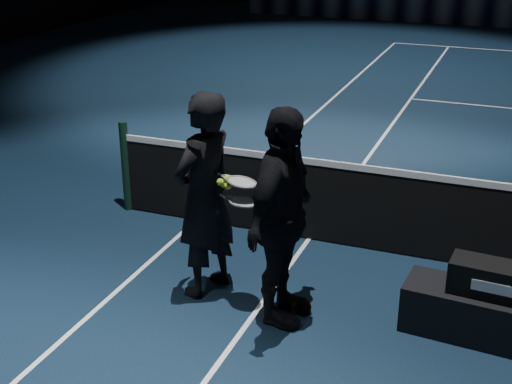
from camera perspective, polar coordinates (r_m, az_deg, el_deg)
net_post_left at (r=8.59m, az=-10.38°, el=2.03°), size 0.10×0.10×1.10m
player_bench at (r=6.43m, az=18.07°, el=-9.42°), size 1.45×0.58×0.43m
racket_bag at (r=6.26m, az=18.46°, el=-6.65°), size 0.73×0.36×0.28m
bag_signature at (r=6.12m, az=18.36°, el=-7.32°), size 0.33×0.03×0.09m
player_a at (r=6.52m, az=-4.16°, el=-0.30°), size 0.65×0.82×1.95m
player_b at (r=6.05m, az=2.06°, el=-2.12°), size 0.55×1.17×1.95m
racket_lower at (r=6.24m, az=-0.99°, el=-0.79°), size 0.71×0.38×0.03m
racket_upper at (r=6.23m, az=-1.15°, el=0.80°), size 0.71×0.34×0.10m
tennis_balls at (r=6.30m, az=-2.39°, el=0.71°), size 0.12×0.10×0.12m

